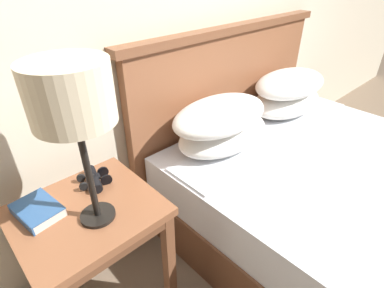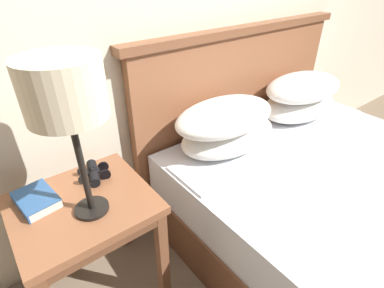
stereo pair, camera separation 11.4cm
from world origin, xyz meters
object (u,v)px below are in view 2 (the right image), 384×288
nightstand (86,218)px  binoculars_pair (94,173)px  table_lamp (64,93)px  book_on_nightstand (36,200)px  bed (357,215)px

nightstand → binoculars_pair: binoculars_pair is taller
table_lamp → binoculars_pair: size_ratio=3.60×
book_on_nightstand → binoculars_pair: binoculars_pair is taller
bed → binoculars_pair: (-1.06, 0.74, 0.31)m
nightstand → binoculars_pair: (0.10, 0.12, 0.11)m
table_lamp → bed: bearing=-25.6°
nightstand → table_lamp: size_ratio=1.01×
bed → book_on_nightstand: bed is taller
nightstand → bed: size_ratio=0.29×
book_on_nightstand → binoculars_pair: size_ratio=1.24×
binoculars_pair → bed: bearing=-35.0°
table_lamp → book_on_nightstand: (-0.16, 0.17, -0.47)m
bed → table_lamp: table_lamp is taller
table_lamp → binoculars_pair: bearing=65.7°
binoculars_pair → book_on_nightstand: bearing=-174.2°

